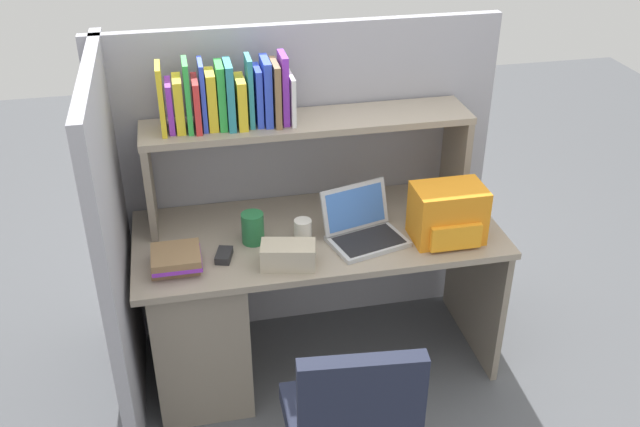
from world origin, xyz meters
name	(u,v)px	position (x,y,z in m)	size (l,w,h in m)	color
ground_plane	(318,358)	(0.00, 0.00, 0.00)	(8.00, 8.00, 0.00)	#595B60
desk	(234,302)	(-0.39, 0.00, 0.40)	(1.60, 0.70, 0.73)	gray
cubicle_partition_rear	(302,183)	(0.00, 0.38, 0.78)	(1.84, 0.05, 1.55)	#9E9EA8
cubicle_partition_left	(117,251)	(-0.85, -0.05, 0.78)	(0.05, 1.06, 1.55)	#9E9EA8
overhead_hutch	(308,140)	(0.00, 0.20, 1.08)	(1.44, 0.28, 0.45)	gray
reference_books_on_shelf	(228,97)	(-0.34, 0.20, 1.31)	(0.55, 0.18, 0.30)	yellow
laptop	(363,229)	(0.18, -0.10, 0.78)	(0.37, 0.33, 0.22)	#B7BABF
backpack	(448,214)	(0.53, -0.17, 0.85)	(0.30, 0.23, 0.24)	orange
computer_mouse	(224,255)	(-0.42, -0.13, 0.75)	(0.06, 0.10, 0.03)	#262628
paper_cup	(303,230)	(-0.07, -0.04, 0.78)	(0.08, 0.08, 0.09)	white
tissue_box	(288,255)	(-0.17, -0.23, 0.78)	(0.22, 0.12, 0.10)	#BFB299
snack_canister	(253,228)	(-0.29, -0.02, 0.80)	(0.10, 0.10, 0.14)	#26723F
desk_book_stack	(176,260)	(-0.62, -0.16, 0.77)	(0.20, 0.19, 0.08)	olive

